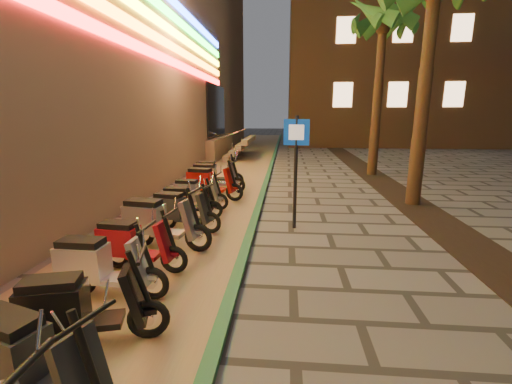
# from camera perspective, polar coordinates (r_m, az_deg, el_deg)

# --- Properties ---
(ground) EXTENTS (120.00, 120.00, 0.00)m
(ground) POSITION_cam_1_polar(r_m,az_deg,el_deg) (4.09, 6.66, -26.79)
(ground) COLOR #474442
(ground) RESTS_ON ground
(parking_strip) EXTENTS (3.40, 60.00, 0.01)m
(parking_strip) POSITION_cam_1_polar(r_m,az_deg,el_deg) (13.63, -5.40, 1.83)
(parking_strip) COLOR #8C7251
(parking_strip) RESTS_ON ground
(green_curb) EXTENTS (0.18, 60.00, 0.10)m
(green_curb) POSITION_cam_1_polar(r_m,az_deg,el_deg) (13.42, 1.76, 1.91)
(green_curb) COLOR #215935
(green_curb) RESTS_ON ground
(planting_strip) EXTENTS (1.20, 40.00, 0.02)m
(planting_strip) POSITION_cam_1_polar(r_m,az_deg,el_deg) (9.34, 28.58, -4.88)
(planting_strip) COLOR black
(planting_strip) RESTS_ON ground
(apartment_block) EXTENTS (18.00, 16.06, 25.00)m
(apartment_block) POSITION_cam_1_polar(r_m,az_deg,el_deg) (37.64, 21.43, 27.33)
(apartment_block) COLOR brown
(apartment_block) RESTS_ON ground
(palm_d) EXTENTS (2.97, 3.02, 7.16)m
(palm_d) POSITION_cam_1_polar(r_m,az_deg,el_deg) (15.96, 20.39, 24.22)
(palm_d) COLOR #472D19
(palm_d) RESTS_ON ground
(pedestrian_sign) EXTENTS (0.57, 0.12, 2.57)m
(pedestrian_sign) POSITION_cam_1_polar(r_m,az_deg,el_deg) (7.73, 6.67, 5.82)
(pedestrian_sign) COLOR black
(pedestrian_sign) RESTS_ON ground
(scooter_3) EXTENTS (1.61, 0.86, 1.15)m
(scooter_3) POSITION_cam_1_polar(r_m,az_deg,el_deg) (3.88, -33.52, -22.43)
(scooter_3) COLOR black
(scooter_3) RESTS_ON ground
(scooter_4) EXTENTS (1.58, 0.80, 1.12)m
(scooter_4) POSITION_cam_1_polar(r_m,az_deg,el_deg) (4.53, -27.60, -16.65)
(scooter_4) COLOR black
(scooter_4) RESTS_ON ground
(scooter_5) EXTENTS (1.62, 0.57, 1.14)m
(scooter_5) POSITION_cam_1_polar(r_m,az_deg,el_deg) (5.49, -24.63, -10.99)
(scooter_5) COLOR black
(scooter_5) RESTS_ON ground
(scooter_6) EXTENTS (1.56, 0.57, 1.10)m
(scooter_6) POSITION_cam_1_polar(r_m,az_deg,el_deg) (6.19, -19.93, -8.05)
(scooter_6) COLOR black
(scooter_6) RESTS_ON ground
(scooter_7) EXTENTS (1.80, 0.73, 1.27)m
(scooter_7) POSITION_cam_1_polar(r_m,az_deg,el_deg) (7.00, -16.13, -4.72)
(scooter_7) COLOR black
(scooter_7) RESTS_ON ground
(scooter_8) EXTENTS (1.60, 0.69, 1.13)m
(scooter_8) POSITION_cam_1_polar(r_m,az_deg,el_deg) (7.94, -12.71, -2.90)
(scooter_8) COLOR black
(scooter_8) RESTS_ON ground
(scooter_9) EXTENTS (1.50, 0.53, 1.06)m
(scooter_9) POSITION_cam_1_polar(r_m,az_deg,el_deg) (8.81, -11.70, -1.49)
(scooter_9) COLOR black
(scooter_9) RESTS_ON ground
(scooter_10) EXTENTS (1.52, 0.54, 1.07)m
(scooter_10) POSITION_cam_1_polar(r_m,az_deg,el_deg) (9.67, -10.13, -0.11)
(scooter_10) COLOR black
(scooter_10) RESTS_ON ground
(scooter_11) EXTENTS (1.79, 0.77, 1.26)m
(scooter_11) POSITION_cam_1_polar(r_m,az_deg,el_deg) (10.68, -7.94, 1.64)
(scooter_11) COLOR black
(scooter_11) RESTS_ON ground
(scooter_12) EXTENTS (1.78, 0.62, 1.26)m
(scooter_12) POSITION_cam_1_polar(r_m,az_deg,el_deg) (11.61, -7.30, 2.56)
(scooter_12) COLOR black
(scooter_12) RESTS_ON ground
(scooter_13) EXTENTS (1.74, 0.64, 1.22)m
(scooter_13) POSITION_cam_1_polar(r_m,az_deg,el_deg) (12.43, -7.11, 3.17)
(scooter_13) COLOR black
(scooter_13) RESTS_ON ground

